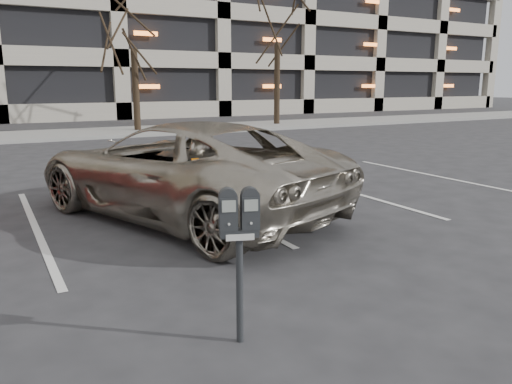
# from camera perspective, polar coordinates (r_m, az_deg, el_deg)

# --- Properties ---
(ground) EXTENTS (140.00, 140.00, 0.00)m
(ground) POSITION_cam_1_polar(r_m,az_deg,el_deg) (6.04, -8.26, -7.73)
(ground) COLOR #28282B
(ground) RESTS_ON ground
(sidewalk) EXTENTS (80.00, 4.00, 0.12)m
(sidewalk) POSITION_cam_1_polar(r_m,az_deg,el_deg) (21.51, -23.69, 5.92)
(sidewalk) COLOR gray
(sidewalk) RESTS_ON ground
(stall_lines) EXTENTS (16.90, 5.20, 0.00)m
(stall_lines) POSITION_cam_1_polar(r_m,az_deg,el_deg) (7.92, -23.87, -3.78)
(stall_lines) COLOR silver
(stall_lines) RESTS_ON ground
(parking_meter) EXTENTS (0.34, 0.22, 1.25)m
(parking_meter) POSITION_cam_1_polar(r_m,az_deg,el_deg) (3.87, -1.93, -4.14)
(parking_meter) COLOR black
(parking_meter) RESTS_ON ground
(suv_silver) EXTENTS (4.19, 5.91, 1.50)m
(suv_silver) POSITION_cam_1_polar(r_m,az_deg,el_deg) (7.88, -8.45, 2.60)
(suv_silver) COLOR #A79E8E
(suv_silver) RESTS_ON ground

